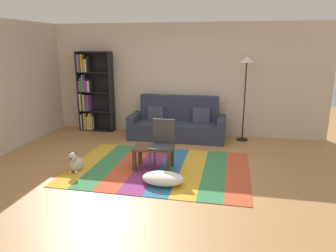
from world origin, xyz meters
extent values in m
plane|color=#B27F4C|center=(0.00, 0.00, 0.00)|extent=(14.00, 14.00, 0.00)
cube|color=beige|center=(0.00, 2.55, 1.35)|extent=(6.80, 0.10, 2.70)
cube|color=beige|center=(-3.40, 0.75, 1.35)|extent=(0.10, 5.50, 2.70)
cube|color=gold|center=(-1.47, 0.05, 0.01)|extent=(0.40, 2.26, 0.01)
cube|color=#387F4C|center=(-1.07, 0.05, 0.01)|extent=(0.40, 2.26, 0.01)
cube|color=#C64C2D|center=(-0.67, 0.05, 0.01)|extent=(0.40, 2.26, 0.01)
cube|color=#843370|center=(-0.27, 0.05, 0.01)|extent=(0.40, 2.26, 0.01)
cube|color=teal|center=(0.14, 0.05, 0.01)|extent=(0.40, 2.26, 0.01)
cube|color=gold|center=(0.54, 0.05, 0.01)|extent=(0.40, 2.26, 0.01)
cube|color=#387F4C|center=(0.94, 0.05, 0.01)|extent=(0.40, 2.26, 0.01)
cube|color=#C64C2D|center=(1.34, 0.05, 0.01)|extent=(0.40, 2.26, 0.01)
cube|color=#2D3347|center=(-0.07, 1.95, 0.20)|extent=(1.90, 0.80, 0.40)
cube|color=#2D3347|center=(-0.07, 2.25, 0.70)|extent=(1.90, 0.20, 0.60)
cube|color=#2D3347|center=(-1.11, 1.95, 0.28)|extent=(0.18, 0.80, 0.56)
cube|color=#2D3347|center=(0.97, 1.95, 0.28)|extent=(0.18, 0.80, 0.56)
cube|color=#42475B|center=(-0.62, 2.13, 0.56)|extent=(0.42, 0.19, 0.36)
cube|color=#42475B|center=(0.48, 2.13, 0.56)|extent=(0.42, 0.19, 0.36)
cube|color=black|center=(-2.68, 2.30, 1.01)|extent=(0.04, 0.28, 2.02)
cube|color=black|center=(-1.82, 2.30, 1.01)|extent=(0.04, 0.28, 2.02)
cube|color=black|center=(-2.25, 2.43, 1.01)|extent=(0.90, 0.01, 2.02)
cube|color=black|center=(-2.25, 2.30, 0.02)|extent=(0.86, 0.28, 0.02)
cube|color=black|center=(-2.25, 2.30, 0.51)|extent=(0.86, 0.28, 0.02)
cube|color=black|center=(-2.25, 2.30, 1.01)|extent=(0.86, 0.28, 0.02)
cube|color=black|center=(-2.25, 2.30, 1.51)|extent=(0.86, 0.28, 0.02)
cube|color=black|center=(-2.25, 2.30, 2.01)|extent=(0.86, 0.28, 0.02)
cube|color=silver|center=(-2.65, 2.25, 0.23)|extent=(0.03, 0.16, 0.40)
cube|color=black|center=(-2.61, 2.30, 0.23)|extent=(0.03, 0.25, 0.41)
cube|color=gold|center=(-2.57, 2.26, 0.24)|extent=(0.04, 0.18, 0.43)
cube|color=#668C99|center=(-2.52, 2.28, 0.20)|extent=(0.04, 0.22, 0.34)
cube|color=gold|center=(-2.48, 2.29, 0.20)|extent=(0.05, 0.23, 0.35)
cube|color=gold|center=(-2.42, 2.27, 0.25)|extent=(0.05, 0.21, 0.44)
cube|color=silver|center=(-2.37, 2.25, 0.21)|extent=(0.03, 0.16, 0.36)
cube|color=silver|center=(-2.64, 2.26, 0.74)|extent=(0.04, 0.18, 0.44)
cube|color=black|center=(-2.60, 2.29, 0.73)|extent=(0.03, 0.25, 0.42)
cube|color=gold|center=(-2.55, 2.29, 0.74)|extent=(0.05, 0.23, 0.42)
cube|color=#334CB2|center=(-2.49, 2.26, 0.73)|extent=(0.05, 0.18, 0.41)
cube|color=purple|center=(-2.44, 2.29, 0.73)|extent=(0.04, 0.25, 0.42)
cube|color=purple|center=(-2.64, 2.30, 1.16)|extent=(0.05, 0.26, 0.27)
cube|color=green|center=(-2.60, 2.27, 1.20)|extent=(0.04, 0.20, 0.35)
cube|color=#668C99|center=(-2.55, 2.25, 1.23)|extent=(0.03, 0.16, 0.43)
cube|color=purple|center=(-2.50, 2.27, 1.18)|extent=(0.05, 0.20, 0.31)
cube|color=purple|center=(-2.44, 2.28, 1.16)|extent=(0.05, 0.22, 0.28)
cube|color=silver|center=(-2.39, 2.27, 1.16)|extent=(0.05, 0.20, 0.28)
cube|color=black|center=(-2.34, 2.26, 1.18)|extent=(0.03, 0.18, 0.32)
cube|color=#8C6647|center=(-2.64, 2.28, 1.74)|extent=(0.05, 0.23, 0.43)
cube|color=#334CB2|center=(-2.59, 2.27, 1.74)|extent=(0.03, 0.20, 0.43)
cube|color=gold|center=(-2.54, 2.26, 1.74)|extent=(0.04, 0.18, 0.44)
cube|color=orange|center=(-2.49, 2.27, 1.68)|extent=(0.04, 0.19, 0.32)
cube|color=silver|center=(-2.43, 2.30, 1.68)|extent=(0.04, 0.25, 0.32)
cube|color=black|center=(-2.37, 2.27, 1.72)|extent=(0.05, 0.21, 0.39)
cube|color=#513826|center=(-0.15, 0.02, 0.40)|extent=(0.70, 0.44, 0.04)
cube|color=#513826|center=(-0.46, -0.16, 0.20)|extent=(0.06, 0.06, 0.37)
cube|color=#513826|center=(0.16, -0.16, 0.20)|extent=(0.06, 0.06, 0.37)
cube|color=#513826|center=(-0.46, 0.20, 0.20)|extent=(0.06, 0.06, 0.37)
cube|color=#513826|center=(0.16, 0.20, 0.20)|extent=(0.06, 0.06, 0.37)
ellipsoid|color=white|center=(0.16, -0.61, 0.11)|extent=(0.68, 0.43, 0.20)
ellipsoid|color=beige|center=(-1.48, -0.35, 0.13)|extent=(0.22, 0.30, 0.26)
sphere|color=beige|center=(-1.48, -0.46, 0.30)|extent=(0.15, 0.15, 0.15)
ellipsoid|color=#5B5750|center=(-1.48, -0.52, 0.29)|extent=(0.06, 0.07, 0.05)
ellipsoid|color=#5B5750|center=(-1.53, -0.44, 0.36)|extent=(0.05, 0.04, 0.08)
ellipsoid|color=#5B5750|center=(-1.43, -0.44, 0.36)|extent=(0.05, 0.04, 0.08)
sphere|color=beige|center=(-1.54, -0.49, 0.03)|extent=(0.06, 0.06, 0.06)
sphere|color=beige|center=(-1.42, -0.49, 0.03)|extent=(0.06, 0.06, 0.06)
cylinder|color=black|center=(1.46, 2.17, 0.01)|extent=(0.26, 0.26, 0.02)
cylinder|color=black|center=(1.46, 2.17, 0.91)|extent=(0.03, 0.03, 1.78)
cone|color=white|center=(1.46, 2.17, 1.87)|extent=(0.32, 0.32, 0.14)
cube|color=black|center=(-0.12, 0.03, 0.43)|extent=(0.05, 0.15, 0.02)
cube|color=#38383D|center=(0.00, 0.00, 0.44)|extent=(0.40, 0.40, 0.03)
cube|color=#38383D|center=(0.00, 0.18, 0.68)|extent=(0.40, 0.03, 0.44)
cylinder|color=#38383D|center=(-0.17, -0.17, 0.21)|extent=(0.02, 0.02, 0.42)
cylinder|color=#38383D|center=(0.17, -0.17, 0.21)|extent=(0.02, 0.02, 0.42)
cylinder|color=#38383D|center=(-0.17, 0.17, 0.21)|extent=(0.02, 0.02, 0.42)
cylinder|color=#38383D|center=(0.17, 0.17, 0.21)|extent=(0.02, 0.02, 0.42)
camera|label=1|loc=(1.18, -5.17, 2.20)|focal=33.70mm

